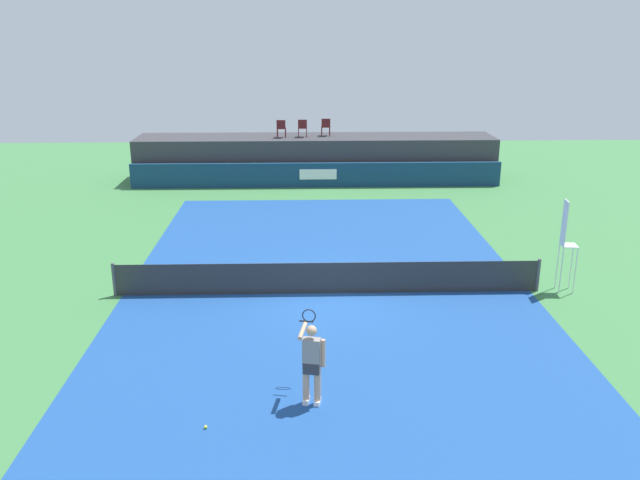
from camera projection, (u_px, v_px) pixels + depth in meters
ground_plane at (324, 259)px, 22.23m from camera, size 48.00×48.00×0.00m
court_inner at (328, 293)px, 19.38m from camera, size 12.00×22.00×0.00m
sponsor_wall at (317, 175)px, 32.03m from camera, size 18.00×0.22×1.20m
spectator_platform at (316, 158)px, 33.59m from camera, size 18.00×2.80×2.20m
spectator_chair_far_left at (281, 128)px, 32.71m from camera, size 0.46×0.46×0.89m
spectator_chair_left at (302, 127)px, 32.87m from camera, size 0.44×0.44×0.89m
spectator_chair_center at (326, 126)px, 33.21m from camera, size 0.45×0.45×0.89m
umpire_chair at (566, 240)px, 19.09m from camera, size 0.48×0.48×2.76m
tennis_net at (328, 278)px, 19.23m from camera, size 12.40×0.02×0.95m
net_post_near at (114, 280)px, 19.05m from camera, size 0.10×0.10×1.00m
net_post_far at (538, 275)px, 19.40m from camera, size 0.10×0.10×1.00m
tennis_player at (312, 361)px, 13.45m from camera, size 0.57×1.21×1.77m
tennis_ball at (206, 427)px, 12.83m from camera, size 0.07×0.07×0.07m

